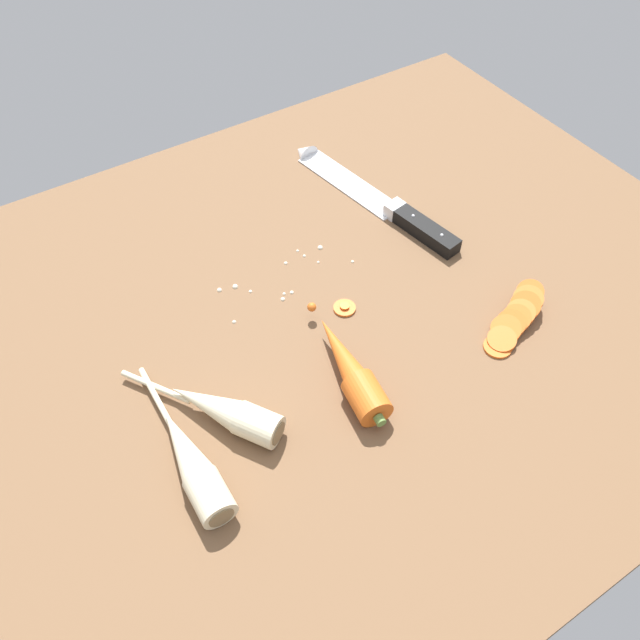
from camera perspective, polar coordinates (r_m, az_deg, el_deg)
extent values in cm
cube|color=brown|center=(86.10, -0.71, -0.63)|extent=(120.00, 90.00, 4.00)
cube|color=silver|center=(104.69, 2.60, 12.13)|extent=(7.60, 20.45, 0.50)
cone|color=silver|center=(111.32, -1.49, 14.79)|extent=(4.40, 3.61, 3.96)
cube|color=silver|center=(98.92, 6.66, 9.78)|extent=(3.23, 2.45, 2.20)
cube|color=black|center=(95.91, 9.47, 7.84)|extent=(4.55, 11.31, 2.20)
sphere|color=silver|center=(96.45, 8.32, 9.18)|extent=(0.50, 0.50, 0.50)
sphere|color=silver|center=(93.99, 10.82, 7.44)|extent=(0.50, 0.50, 0.50)
cylinder|color=#D6601E|center=(74.77, 4.20, -6.94)|extent=(4.93, 5.91, 4.20)
cone|color=#D6601E|center=(77.96, 2.08, -3.32)|extent=(5.81, 13.31, 3.99)
sphere|color=#D6601E|center=(82.91, -0.52, 1.13)|extent=(1.20, 1.20, 1.20)
cylinder|color=#5B7F3D|center=(73.30, 5.37, -8.90)|extent=(1.33, 1.16, 1.20)
cylinder|color=beige|center=(73.12, -5.54, -9.32)|extent=(6.08, 6.39, 4.00)
cone|color=beige|center=(75.51, -10.22, -7.27)|extent=(8.01, 9.59, 3.80)
cylinder|color=beige|center=(79.26, -14.52, -5.64)|extent=(5.79, 8.54, 0.70)
cylinder|color=#7A6647|center=(72.40, -3.77, -10.07)|extent=(2.52, 1.76, 2.80)
cylinder|color=beige|center=(69.80, -9.77, -15.28)|extent=(4.05, 5.28, 4.00)
cone|color=beige|center=(73.23, -12.24, -10.74)|extent=(3.90, 9.35, 3.80)
cylinder|color=beige|center=(78.03, -14.34, -6.88)|extent=(0.81, 10.08, 0.70)
cylinder|color=#7A6647|center=(68.71, -8.80, -17.02)|extent=(2.80, 0.33, 2.80)
cylinder|color=#D6601E|center=(84.21, 15.58, -2.26)|extent=(3.62, 3.62, 0.70)
cylinder|color=#D6601E|center=(84.70, 15.92, -1.69)|extent=(3.86, 3.77, 1.87)
cylinder|color=#D6601E|center=(85.62, 16.25, -0.79)|extent=(4.11, 3.99, 2.37)
cylinder|color=#D6601E|center=(86.11, 16.69, -0.30)|extent=(4.00, 3.86, 2.62)
cylinder|color=#D6601E|center=(86.61, 17.15, 0.17)|extent=(3.92, 3.79, 2.47)
cylinder|color=#D6601E|center=(87.04, 17.48, 0.63)|extent=(3.93, 3.83, 2.12)
cylinder|color=#D6601E|center=(87.72, 17.86, 1.23)|extent=(4.18, 4.04, 2.83)
cylinder|color=#D6601E|center=(88.26, 18.09, 1.77)|extent=(4.12, 4.01, 2.33)
cylinder|color=#D6601E|center=(88.83, 18.24, 2.35)|extent=(3.78, 3.65, 2.54)
cylinder|color=#D6601E|center=(85.32, 2.21, 1.15)|extent=(3.02, 3.02, 0.70)
cylinder|color=orange|center=(85.12, 2.21, 1.27)|extent=(1.27, 1.27, 0.16)
sphere|color=silver|center=(92.24, -1.41, 5.81)|extent=(0.46, 0.46, 0.46)
sphere|color=silver|center=(93.34, 0.01, 6.62)|extent=(0.77, 0.77, 0.77)
sphere|color=silver|center=(84.58, -7.68, -0.08)|extent=(0.54, 0.54, 0.54)
sphere|color=silver|center=(88.68, -7.60, 3.11)|extent=(0.77, 0.77, 0.77)
sphere|color=silver|center=(86.54, -3.34, 1.98)|extent=(0.63, 0.63, 0.63)
sphere|color=silver|center=(88.59, -8.99, 2.78)|extent=(0.68, 0.68, 0.68)
sphere|color=silver|center=(87.30, -2.61, 2.54)|extent=(0.54, 0.54, 0.54)
sphere|color=silver|center=(91.28, -3.08, 5.18)|extent=(0.54, 0.54, 0.54)
sphere|color=silver|center=(87.27, -3.23, 2.43)|extent=(0.45, 0.45, 0.45)
sphere|color=silver|center=(93.05, -2.01, 6.26)|extent=(0.42, 0.42, 0.42)
sphere|color=silver|center=(87.93, -6.25, 2.63)|extent=(0.49, 0.49, 0.49)
sphere|color=silver|center=(91.34, -0.16, 5.25)|extent=(0.41, 0.41, 0.41)
sphere|color=silver|center=(91.54, 2.93, 5.31)|extent=(0.45, 0.45, 0.45)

